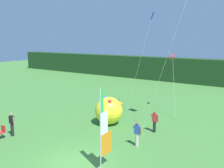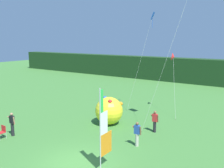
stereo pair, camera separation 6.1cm
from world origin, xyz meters
name	(u,v)px [view 1 (the left image)]	position (x,y,z in m)	size (l,w,h in m)	color
ground_plane	(75,163)	(0.00, 0.00, 0.00)	(120.00, 120.00, 0.00)	#3D7533
distant_treeline	(205,72)	(0.00, 29.11, 1.91)	(80.00, 2.40, 3.82)	#193819
banner_flag	(104,131)	(1.76, 0.33, 2.12)	(0.06, 1.03, 4.42)	#B7B7BC
person_near_banner	(12,124)	(-6.31, 0.48, 0.90)	(0.55, 0.48, 1.69)	black
person_mid_field	(137,133)	(1.81, 3.88, 0.86)	(0.55, 0.48, 1.61)	#B7B2A3
person_far_left	(155,121)	(1.75, 6.73, 0.86)	(0.55, 0.48, 1.61)	black
inflatable_balloon	(109,111)	(-2.03, 6.30, 1.12)	(2.22, 2.22, 2.22)	yellow
folding_chair	(2,131)	(-6.51, -0.21, 0.51)	(0.51, 0.51, 0.89)	#BCBCC1
kite_blue_diamond_0	(150,25)	(-0.92, 11.17, 8.00)	(2.24, 1.10, 9.10)	brown
kite_red_delta_1	(173,57)	(0.73, 12.76, 5.12)	(1.60, 2.77, 5.50)	brown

